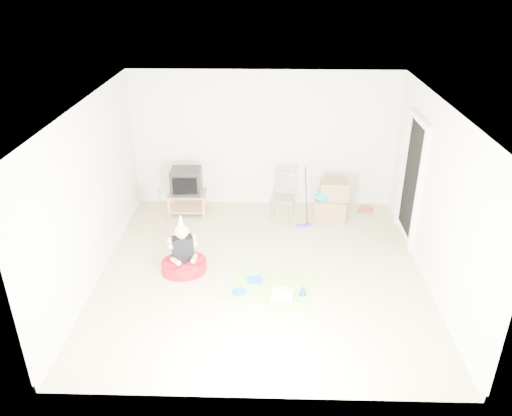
{
  "coord_description": "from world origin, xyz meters",
  "views": [
    {
      "loc": [
        0.09,
        -6.49,
        4.33
      ],
      "look_at": [
        -0.1,
        0.4,
        0.9
      ],
      "focal_mm": 35.0,
      "sensor_mm": 36.0,
      "label": 1
    }
  ],
  "objects_px": {
    "crt_tv": "(186,181)",
    "seated_woman": "(184,259)",
    "tv_stand": "(188,201)",
    "folding_chair": "(283,198)",
    "cardboard_boxes": "(331,200)",
    "birthday_cake": "(282,296)"
  },
  "relations": [
    {
      "from": "tv_stand",
      "to": "folding_chair",
      "type": "relative_size",
      "value": 0.78
    },
    {
      "from": "crt_tv",
      "to": "birthday_cake",
      "type": "bearing_deg",
      "value": -57.94
    },
    {
      "from": "cardboard_boxes",
      "to": "tv_stand",
      "type": "bearing_deg",
      "value": 178.64
    },
    {
      "from": "crt_tv",
      "to": "folding_chair",
      "type": "height_order",
      "value": "same"
    },
    {
      "from": "tv_stand",
      "to": "birthday_cake",
      "type": "bearing_deg",
      "value": -56.22
    },
    {
      "from": "crt_tv",
      "to": "seated_woman",
      "type": "distance_m",
      "value": 2.02
    },
    {
      "from": "crt_tv",
      "to": "seated_woman",
      "type": "relative_size",
      "value": 0.55
    },
    {
      "from": "folding_chair",
      "to": "seated_woman",
      "type": "bearing_deg",
      "value": -130.89
    },
    {
      "from": "tv_stand",
      "to": "crt_tv",
      "type": "bearing_deg",
      "value": 0.0
    },
    {
      "from": "tv_stand",
      "to": "birthday_cake",
      "type": "relative_size",
      "value": 2.13
    },
    {
      "from": "folding_chair",
      "to": "cardboard_boxes",
      "type": "height_order",
      "value": "folding_chair"
    },
    {
      "from": "folding_chair",
      "to": "seated_woman",
      "type": "height_order",
      "value": "seated_woman"
    },
    {
      "from": "tv_stand",
      "to": "cardboard_boxes",
      "type": "bearing_deg",
      "value": -1.36
    },
    {
      "from": "crt_tv",
      "to": "birthday_cake",
      "type": "xyz_separation_m",
      "value": [
        1.74,
        -2.6,
        -0.63
      ]
    },
    {
      "from": "cardboard_boxes",
      "to": "seated_woman",
      "type": "relative_size",
      "value": 0.73
    },
    {
      "from": "cardboard_boxes",
      "to": "birthday_cake",
      "type": "relative_size",
      "value": 2.19
    },
    {
      "from": "tv_stand",
      "to": "birthday_cake",
      "type": "distance_m",
      "value": 3.14
    },
    {
      "from": "folding_chair",
      "to": "tv_stand",
      "type": "bearing_deg",
      "value": 174.5
    },
    {
      "from": "tv_stand",
      "to": "seated_woman",
      "type": "bearing_deg",
      "value": -83.26
    },
    {
      "from": "tv_stand",
      "to": "crt_tv",
      "type": "relative_size",
      "value": 1.3
    },
    {
      "from": "seated_woman",
      "to": "folding_chair",
      "type": "bearing_deg",
      "value": 49.11
    },
    {
      "from": "birthday_cake",
      "to": "cardboard_boxes",
      "type": "bearing_deg",
      "value": 69.63
    }
  ]
}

